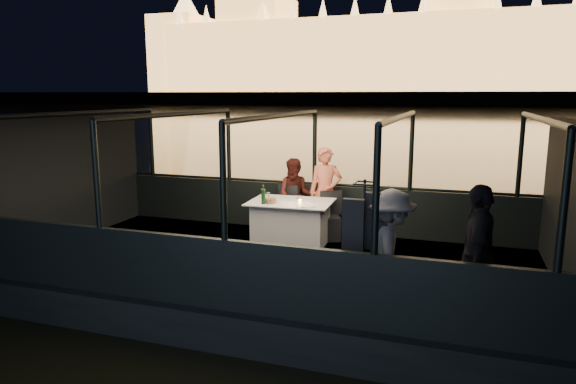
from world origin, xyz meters
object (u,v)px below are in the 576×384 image
(coat_stand, at_px, (363,241))
(passenger_stripe, at_px, (391,246))
(chair_port_right, at_px, (328,216))
(person_woman_coral, at_px, (325,196))
(person_man_maroon, at_px, (295,194))
(passenger_dark, at_px, (478,253))
(dining_table_central, at_px, (291,222))
(chair_port_left, at_px, (285,212))
(wine_bottle, at_px, (263,195))

(coat_stand, distance_m, passenger_stripe, 0.34)
(chair_port_right, relative_size, person_woman_coral, 0.52)
(chair_port_right, height_order, person_man_maroon, person_man_maroon)
(person_man_maroon, relative_size, passenger_dark, 0.87)
(chair_port_right, relative_size, passenger_dark, 0.53)
(coat_stand, relative_size, passenger_stripe, 1.07)
(person_woman_coral, xyz_separation_m, person_man_maroon, (-0.59, 0.00, 0.00))
(dining_table_central, height_order, passenger_stripe, passenger_stripe)
(person_woman_coral, xyz_separation_m, passenger_stripe, (1.62, -3.18, 0.10))
(dining_table_central, height_order, chair_port_right, chair_port_right)
(passenger_dark, bearing_deg, chair_port_right, -134.30)
(person_woman_coral, relative_size, passenger_dark, 1.01)
(dining_table_central, bearing_deg, passenger_dark, -38.58)
(chair_port_left, height_order, person_woman_coral, person_woman_coral)
(person_man_maroon, bearing_deg, person_woman_coral, -8.80)
(coat_stand, bearing_deg, chair_port_right, 111.47)
(dining_table_central, relative_size, chair_port_left, 1.58)
(wine_bottle, bearing_deg, chair_port_right, 40.61)
(passenger_stripe, distance_m, wine_bottle, 3.22)
(chair_port_left, relative_size, person_man_maroon, 0.64)
(chair_port_left, xyz_separation_m, person_woman_coral, (0.72, 0.23, 0.30))
(coat_stand, xyz_separation_m, person_man_maroon, (-1.89, 3.25, -0.15))
(passenger_stripe, height_order, wine_bottle, passenger_stripe)
(dining_table_central, xyz_separation_m, passenger_stripe, (2.07, -2.46, 0.47))
(passenger_stripe, bearing_deg, chair_port_right, 8.92)
(dining_table_central, distance_m, person_man_maroon, 0.82)
(passenger_dark, bearing_deg, chair_port_left, -126.29)
(dining_table_central, bearing_deg, passenger_stripe, -49.97)
(chair_port_right, relative_size, wine_bottle, 2.65)
(person_woman_coral, distance_m, wine_bottle, 1.37)
(chair_port_right, bearing_deg, person_man_maroon, 135.70)
(dining_table_central, bearing_deg, chair_port_left, 119.16)
(chair_port_left, relative_size, wine_bottle, 2.82)
(person_man_maroon, distance_m, passenger_dark, 4.47)
(wine_bottle, bearing_deg, person_woman_coral, 52.79)
(chair_port_right, xyz_separation_m, person_woman_coral, (-0.13, 0.27, 0.30))
(coat_stand, distance_m, person_woman_coral, 3.50)
(chair_port_right, distance_m, passenger_stripe, 3.30)
(chair_port_left, xyz_separation_m, passenger_dark, (3.31, -2.91, 0.40))
(dining_table_central, xyz_separation_m, wine_bottle, (-0.38, -0.36, 0.53))
(coat_stand, distance_m, wine_bottle, 3.03)
(chair_port_right, xyz_separation_m, person_man_maroon, (-0.72, 0.27, 0.30))
(chair_port_right, relative_size, passenger_stripe, 0.56)
(passenger_dark, bearing_deg, wine_bottle, -116.02)
(chair_port_left, bearing_deg, coat_stand, -42.47)
(chair_port_right, relative_size, person_man_maroon, 0.60)
(chair_port_left, bearing_deg, chair_port_right, 10.85)
(chair_port_right, relative_size, coat_stand, 0.53)
(chair_port_left, height_order, person_man_maroon, person_man_maroon)
(chair_port_left, relative_size, chair_port_right, 1.06)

